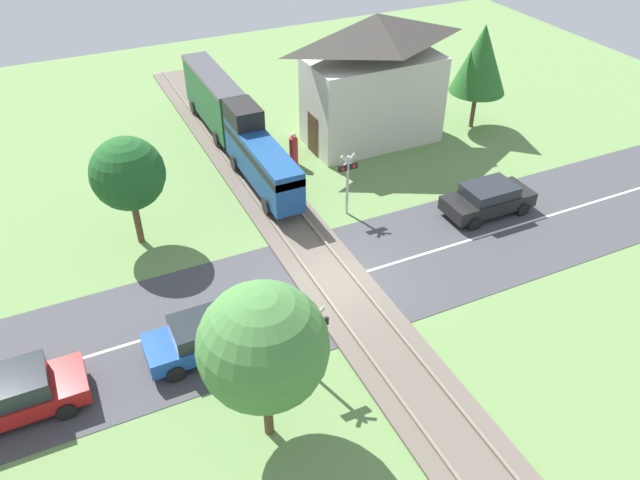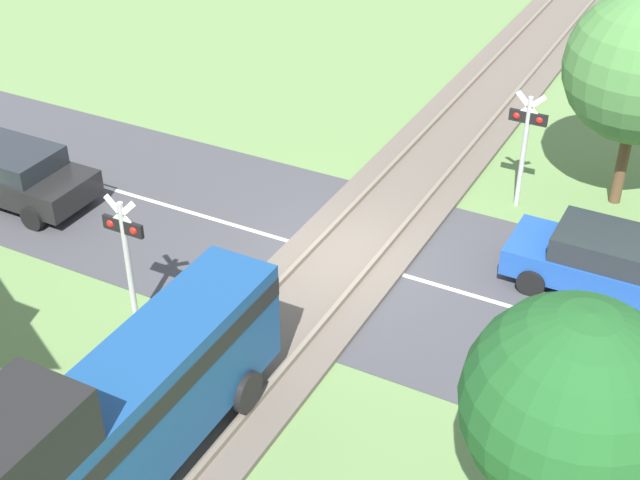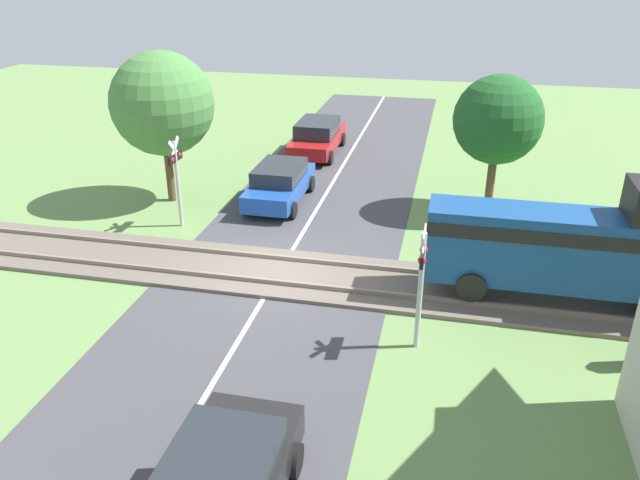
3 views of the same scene
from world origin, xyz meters
TOP-DOWN VIEW (x-y plane):
  - ground_plane at (0.00, 0.00)m, footprint 60.00×60.00m
  - road_surface at (0.00, 0.00)m, footprint 48.00×6.40m
  - track_bed at (0.00, 0.00)m, footprint 2.80×48.00m
  - car_near_crossing at (-5.36, -1.44)m, footprint 4.14×1.83m
  - car_far_side at (8.29, 1.44)m, footprint 4.04×1.91m
  - crossing_signal_west_approach at (-2.65, -4.05)m, footprint 0.90×0.18m
  - crossing_signal_east_approach at (2.65, 4.05)m, footprint 0.90×0.18m
  - tree_roadside_hedge at (-6.08, 5.83)m, footprint 2.93×2.93m

SIDE VIEW (x-z plane):
  - ground_plane at x=0.00m, z-range 0.00..0.00m
  - road_surface at x=0.00m, z-range 0.00..0.02m
  - track_bed at x=0.00m, z-range -0.05..0.19m
  - car_far_side at x=8.29m, z-range 0.05..1.44m
  - car_near_crossing at x=-5.36m, z-range 0.04..1.45m
  - crossing_signal_west_approach at x=-2.65m, z-range 0.43..3.39m
  - crossing_signal_east_approach at x=2.65m, z-range 0.43..3.39m
  - tree_roadside_hedge at x=-6.08m, z-range 0.87..5.57m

